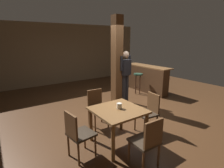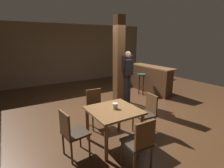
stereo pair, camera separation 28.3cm
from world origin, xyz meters
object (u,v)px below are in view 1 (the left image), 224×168
(chair_north, at_px, (97,106))
(chair_west, at_px, (77,133))
(chair_south, at_px, (148,140))
(bar_counter, at_px, (145,78))
(chair_east, at_px, (149,111))
(napkin_cup, at_px, (119,106))
(dining_table, at_px, (118,115))
(standing_person, at_px, (125,74))
(bar_stool_near, at_px, (138,79))

(chair_north, height_order, chair_west, same)
(chair_south, bearing_deg, chair_west, 133.77)
(chair_west, bearing_deg, bar_counter, 30.15)
(chair_east, height_order, napkin_cup, chair_east)
(bar_counter, bearing_deg, chair_east, -134.02)
(chair_west, distance_m, napkin_cup, 0.96)
(dining_table, height_order, standing_person, standing_person)
(bar_stool_near, bearing_deg, dining_table, -139.52)
(standing_person, bearing_deg, bar_stool_near, 26.35)
(chair_north, relative_size, standing_person, 0.52)
(napkin_cup, distance_m, bar_counter, 3.92)
(chair_south, distance_m, standing_person, 3.14)
(chair_east, bearing_deg, bar_stool_near, 51.79)
(chair_north, height_order, standing_person, standing_person)
(chair_east, relative_size, chair_west, 1.00)
(chair_west, relative_size, standing_person, 0.52)
(chair_west, bearing_deg, standing_person, 35.10)
(dining_table, relative_size, napkin_cup, 8.46)
(dining_table, bearing_deg, standing_person, 47.46)
(standing_person, bearing_deg, chair_south, -122.37)
(dining_table, relative_size, bar_counter, 0.46)
(chair_south, relative_size, standing_person, 0.52)
(chair_north, bearing_deg, chair_south, -92.44)
(napkin_cup, distance_m, bar_stool_near, 3.51)
(chair_west, xyz_separation_m, chair_south, (0.83, -0.87, 0.00))
(chair_east, bearing_deg, standing_person, 67.19)
(chair_north, bearing_deg, bar_counter, 24.96)
(chair_east, xyz_separation_m, bar_stool_near, (1.82, 2.32, 0.09))
(dining_table, distance_m, chair_south, 0.86)
(chair_south, bearing_deg, chair_east, 42.51)
(chair_north, bearing_deg, chair_east, -47.88)
(bar_stool_near, bearing_deg, bar_counter, 7.85)
(chair_west, bearing_deg, bar_stool_near, 32.63)
(chair_north, distance_m, bar_counter, 3.46)
(chair_east, distance_m, napkin_cup, 0.88)
(chair_west, bearing_deg, chair_north, 44.43)
(chair_west, bearing_deg, napkin_cup, -0.12)
(chair_south, height_order, standing_person, standing_person)
(dining_table, bearing_deg, chair_west, 178.71)
(bar_counter, distance_m, bar_stool_near, 0.49)
(dining_table, xyz_separation_m, chair_south, (-0.04, -0.85, -0.12))
(chair_south, distance_m, bar_stool_near, 4.17)
(bar_stool_near, bearing_deg, chair_east, -128.21)
(chair_east, bearing_deg, chair_south, -137.49)
(dining_table, bearing_deg, bar_counter, 36.70)
(standing_person, distance_m, bar_stool_near, 1.26)
(chair_east, distance_m, chair_south, 1.23)
(chair_west, distance_m, chair_south, 1.20)
(standing_person, bearing_deg, bar_counter, 21.05)
(dining_table, height_order, chair_east, chair_east)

